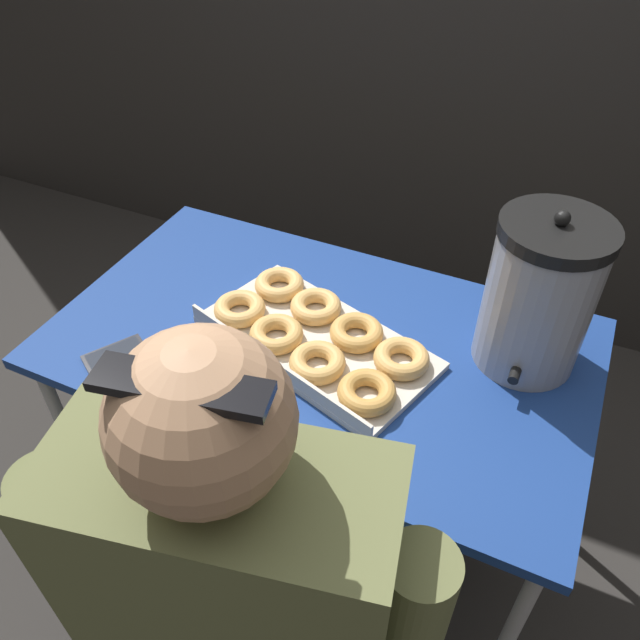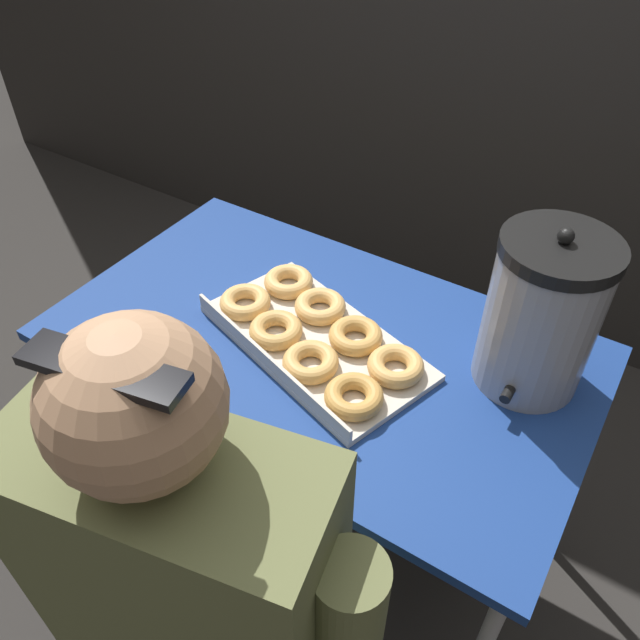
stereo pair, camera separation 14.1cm
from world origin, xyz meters
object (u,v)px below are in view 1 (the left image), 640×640
Objects in this scene: cell_phone at (115,355)px; person_seated at (244,637)px; donut_box at (316,337)px; coffee_urn at (539,296)px.

person_seated reaches higher than cell_phone.
person_seated is (0.53, -0.36, -0.14)m from cell_phone.
coffee_urn is at bearing 38.00° from donut_box.
coffee_urn is 2.46× the size of cell_phone.
cell_phone is 0.12× the size of person_seated.
donut_box is 0.63m from person_seated.
donut_box is 3.90× the size of cell_phone.
donut_box reaches higher than cell_phone.
coffee_urn is 0.94m from cell_phone.
donut_box is 0.46m from cell_phone.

